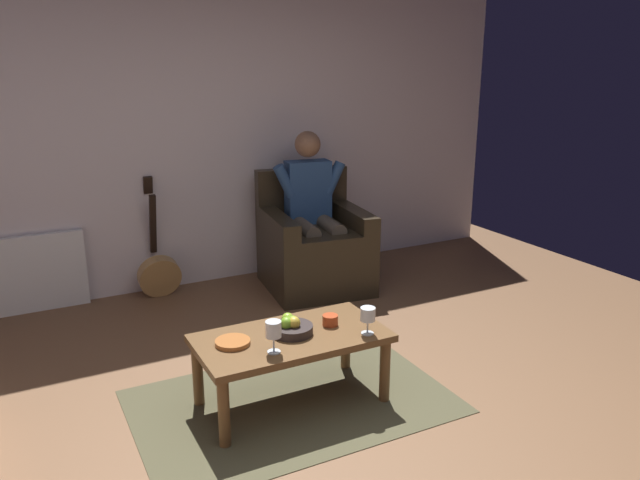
{
  "coord_description": "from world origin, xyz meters",
  "views": [
    {
      "loc": [
        1.57,
        2.28,
        1.88
      ],
      "look_at": [
        -0.34,
        -1.34,
        0.68
      ],
      "focal_mm": 35.2,
      "sensor_mm": 36.0,
      "label": 1
    }
  ],
  "objects_px": {
    "person_seated": "(313,205)",
    "guitar": "(159,271)",
    "wine_glass_far": "(273,331)",
    "decorative_dish": "(233,342)",
    "candle_jar": "(330,320)",
    "fruit_bowl": "(292,327)",
    "coffee_table": "(291,345)",
    "armchair": "(314,248)",
    "wine_glass_near": "(368,316)"
  },
  "relations": [
    {
      "from": "candle_jar",
      "to": "fruit_bowl",
      "type": "bearing_deg",
      "value": 0.45
    },
    {
      "from": "armchair",
      "to": "coffee_table",
      "type": "bearing_deg",
      "value": 66.54
    },
    {
      "from": "fruit_bowl",
      "to": "candle_jar",
      "type": "relative_size",
      "value": 2.55
    },
    {
      "from": "coffee_table",
      "to": "decorative_dish",
      "type": "height_order",
      "value": "decorative_dish"
    },
    {
      "from": "armchair",
      "to": "guitar",
      "type": "distance_m",
      "value": 1.28
    },
    {
      "from": "decorative_dish",
      "to": "candle_jar",
      "type": "distance_m",
      "value": 0.58
    },
    {
      "from": "person_seated",
      "to": "coffee_table",
      "type": "distance_m",
      "value": 1.92
    },
    {
      "from": "guitar",
      "to": "armchair",
      "type": "bearing_deg",
      "value": 162.58
    },
    {
      "from": "person_seated",
      "to": "guitar",
      "type": "height_order",
      "value": "person_seated"
    },
    {
      "from": "coffee_table",
      "to": "candle_jar",
      "type": "xyz_separation_m",
      "value": [
        -0.25,
        -0.02,
        0.09
      ]
    },
    {
      "from": "wine_glass_far",
      "to": "fruit_bowl",
      "type": "distance_m",
      "value": 0.25
    },
    {
      "from": "fruit_bowl",
      "to": "candle_jar",
      "type": "bearing_deg",
      "value": -179.55
    },
    {
      "from": "coffee_table",
      "to": "guitar",
      "type": "height_order",
      "value": "guitar"
    },
    {
      "from": "wine_glass_far",
      "to": "decorative_dish",
      "type": "xyz_separation_m",
      "value": [
        0.16,
        -0.19,
        -0.11
      ]
    },
    {
      "from": "coffee_table",
      "to": "wine_glass_far",
      "type": "relative_size",
      "value": 6.08
    },
    {
      "from": "decorative_dish",
      "to": "armchair",
      "type": "bearing_deg",
      "value": -129.47
    },
    {
      "from": "wine_glass_far",
      "to": "decorative_dish",
      "type": "bearing_deg",
      "value": -50.3
    },
    {
      "from": "guitar",
      "to": "candle_jar",
      "type": "bearing_deg",
      "value": 104.26
    },
    {
      "from": "armchair",
      "to": "wine_glass_near",
      "type": "relative_size",
      "value": 6.24
    },
    {
      "from": "coffee_table",
      "to": "fruit_bowl",
      "type": "xyz_separation_m",
      "value": [
        -0.01,
        -0.01,
        0.1
      ]
    },
    {
      "from": "fruit_bowl",
      "to": "candle_jar",
      "type": "xyz_separation_m",
      "value": [
        -0.24,
        -0.0,
        -0.01
      ]
    },
    {
      "from": "person_seated",
      "to": "wine_glass_far",
      "type": "xyz_separation_m",
      "value": [
        1.14,
        1.77,
        -0.17
      ]
    },
    {
      "from": "wine_glass_near",
      "to": "wine_glass_far",
      "type": "height_order",
      "value": "wine_glass_far"
    },
    {
      "from": "armchair",
      "to": "fruit_bowl",
      "type": "relative_size",
      "value": 4.24
    },
    {
      "from": "decorative_dish",
      "to": "candle_jar",
      "type": "relative_size",
      "value": 2.11
    },
    {
      "from": "coffee_table",
      "to": "wine_glass_far",
      "type": "xyz_separation_m",
      "value": [
        0.17,
        0.15,
        0.18
      ]
    },
    {
      "from": "coffee_table",
      "to": "decorative_dish",
      "type": "bearing_deg",
      "value": -6.93
    },
    {
      "from": "fruit_bowl",
      "to": "person_seated",
      "type": "bearing_deg",
      "value": -120.81
    },
    {
      "from": "armchair",
      "to": "decorative_dish",
      "type": "distance_m",
      "value": 2.03
    },
    {
      "from": "coffee_table",
      "to": "person_seated",
      "type": "bearing_deg",
      "value": -120.85
    },
    {
      "from": "wine_glass_far",
      "to": "fruit_bowl",
      "type": "height_order",
      "value": "wine_glass_far"
    },
    {
      "from": "person_seated",
      "to": "wine_glass_far",
      "type": "distance_m",
      "value": 2.11
    },
    {
      "from": "guitar",
      "to": "person_seated",
      "type": "bearing_deg",
      "value": 163.21
    },
    {
      "from": "armchair",
      "to": "candle_jar",
      "type": "distance_m",
      "value": 1.75
    },
    {
      "from": "guitar",
      "to": "candle_jar",
      "type": "distance_m",
      "value": 2.05
    },
    {
      "from": "candle_jar",
      "to": "guitar",
      "type": "bearing_deg",
      "value": -75.74
    },
    {
      "from": "candle_jar",
      "to": "armchair",
      "type": "bearing_deg",
      "value": -114.17
    },
    {
      "from": "coffee_table",
      "to": "decorative_dish",
      "type": "distance_m",
      "value": 0.33
    },
    {
      "from": "person_seated",
      "to": "coffee_table",
      "type": "bearing_deg",
      "value": 66.71
    },
    {
      "from": "fruit_bowl",
      "to": "decorative_dish",
      "type": "relative_size",
      "value": 1.21
    },
    {
      "from": "coffee_table",
      "to": "fruit_bowl",
      "type": "height_order",
      "value": "fruit_bowl"
    },
    {
      "from": "guitar",
      "to": "candle_jar",
      "type": "xyz_separation_m",
      "value": [
        -0.5,
        1.97,
        0.23
      ]
    },
    {
      "from": "coffee_table",
      "to": "candle_jar",
      "type": "relative_size",
      "value": 11.79
    },
    {
      "from": "candle_jar",
      "to": "wine_glass_far",
      "type": "bearing_deg",
      "value": 21.26
    },
    {
      "from": "fruit_bowl",
      "to": "candle_jar",
      "type": "height_order",
      "value": "fruit_bowl"
    },
    {
      "from": "wine_glass_far",
      "to": "fruit_bowl",
      "type": "relative_size",
      "value": 0.76
    },
    {
      "from": "person_seated",
      "to": "wine_glass_far",
      "type": "bearing_deg",
      "value": 64.84
    },
    {
      "from": "decorative_dish",
      "to": "fruit_bowl",
      "type": "bearing_deg",
      "value": 175.57
    },
    {
      "from": "guitar",
      "to": "wine_glass_far",
      "type": "xyz_separation_m",
      "value": [
        -0.08,
        2.14,
        0.32
      ]
    },
    {
      "from": "wine_glass_near",
      "to": "candle_jar",
      "type": "height_order",
      "value": "wine_glass_near"
    }
  ]
}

